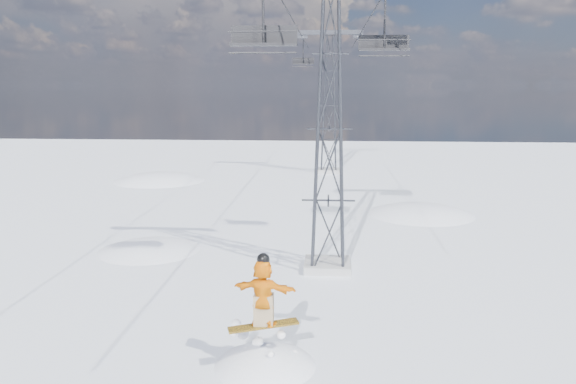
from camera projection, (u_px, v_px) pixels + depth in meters
name	position (u px, v px, depth m)	size (l,w,h in m)	color
ground	(295.00, 368.00, 14.30)	(120.00, 120.00, 0.00)	white
snow_terrain	(242.00, 341.00, 37.24)	(39.00, 37.00, 22.00)	white
lift_tower_near	(329.00, 130.00, 21.06)	(5.20, 1.80, 11.43)	#999999
lift_tower_far	(329.00, 106.00, 45.56)	(5.20, 1.80, 11.43)	#999999
haul_cables	(331.00, 17.00, 31.32)	(4.46, 51.00, 0.06)	black
lift_chair_near	(264.00, 37.00, 18.43)	(2.21, 0.64, 2.74)	black
lift_chair_mid	(384.00, 44.00, 23.08)	(2.09, 0.60, 2.59)	black
lift_chair_far	(303.00, 62.00, 46.14)	(1.82, 0.52, 2.26)	black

